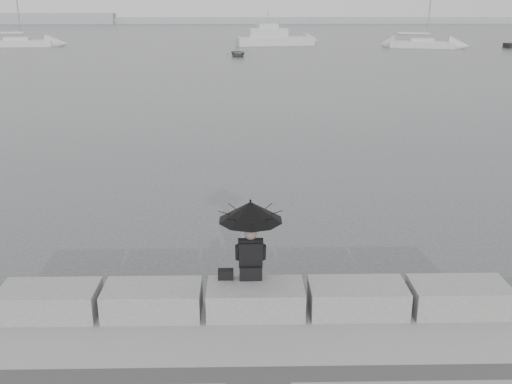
{
  "coord_description": "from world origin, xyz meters",
  "views": [
    {
      "loc": [
        -0.16,
        -8.86,
        5.43
      ],
      "look_at": [
        0.08,
        3.0,
        1.48
      ],
      "focal_mm": 40.0,
      "sensor_mm": 36.0,
      "label": 1
    }
  ],
  "objects_px": {
    "dinghy": "(238,53)",
    "motor_cruiser": "(275,38)",
    "sailboat_left": "(18,43)",
    "seated_person": "(251,223)",
    "sailboat_right": "(423,44)"
  },
  "relations": [
    {
      "from": "dinghy",
      "to": "motor_cruiser",
      "type": "bearing_deg",
      "value": 66.85
    },
    {
      "from": "sailboat_left",
      "to": "seated_person",
      "type": "bearing_deg",
      "value": -71.98
    },
    {
      "from": "seated_person",
      "to": "dinghy",
      "type": "bearing_deg",
      "value": 90.14
    },
    {
      "from": "dinghy",
      "to": "sailboat_right",
      "type": "bearing_deg",
      "value": 19.34
    },
    {
      "from": "dinghy",
      "to": "seated_person",
      "type": "bearing_deg",
      "value": -95.78
    },
    {
      "from": "sailboat_right",
      "to": "dinghy",
      "type": "bearing_deg",
      "value": -133.39
    },
    {
      "from": "sailboat_left",
      "to": "motor_cruiser",
      "type": "xyz_separation_m",
      "value": [
        33.71,
        1.59,
        0.38
      ]
    },
    {
      "from": "seated_person",
      "to": "sailboat_right",
      "type": "distance_m",
      "value": 68.96
    },
    {
      "from": "sailboat_right",
      "to": "dinghy",
      "type": "xyz_separation_m",
      "value": [
        -23.29,
        -11.33,
        -0.23
      ]
    },
    {
      "from": "seated_person",
      "to": "dinghy",
      "type": "relative_size",
      "value": 0.41
    },
    {
      "from": "motor_cruiser",
      "to": "dinghy",
      "type": "distance_m",
      "value": 16.96
    },
    {
      "from": "seated_person",
      "to": "motor_cruiser",
      "type": "distance_m",
      "value": 70.21
    },
    {
      "from": "seated_person",
      "to": "sailboat_left",
      "type": "bearing_deg",
      "value": 112.73
    },
    {
      "from": "seated_person",
      "to": "sailboat_left",
      "type": "height_order",
      "value": "sailboat_left"
    },
    {
      "from": "sailboat_right",
      "to": "motor_cruiser",
      "type": "relative_size",
      "value": 1.21
    }
  ]
}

